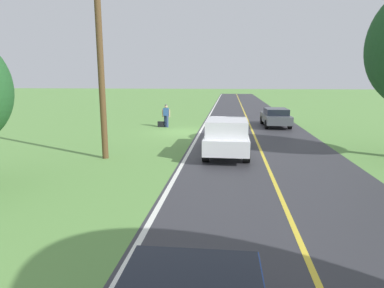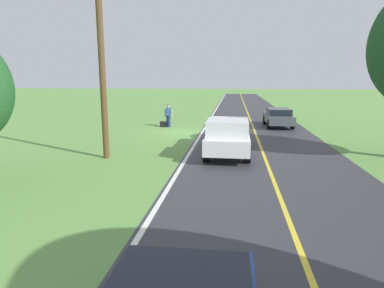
# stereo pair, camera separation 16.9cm
# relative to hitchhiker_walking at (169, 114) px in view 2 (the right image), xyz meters

# --- Properties ---
(ground_plane) EXTENTS (200.00, 200.00, 0.00)m
(ground_plane) POSITION_rel_hitchhiker_walking_xyz_m (-1.72, 2.29, -0.98)
(ground_plane) COLOR #609347
(road_surface) EXTENTS (7.65, 120.00, 0.00)m
(road_surface) POSITION_rel_hitchhiker_walking_xyz_m (-6.46, 2.29, -0.98)
(road_surface) COLOR #333338
(road_surface) RESTS_ON ground
(lane_edge_line) EXTENTS (0.16, 117.60, 0.00)m
(lane_edge_line) POSITION_rel_hitchhiker_walking_xyz_m (-2.81, 2.29, -0.98)
(lane_edge_line) COLOR silver
(lane_edge_line) RESTS_ON ground
(lane_centre_line) EXTENTS (0.14, 117.60, 0.00)m
(lane_centre_line) POSITION_rel_hitchhiker_walking_xyz_m (-6.46, 2.29, -0.98)
(lane_centre_line) COLOR gold
(lane_centre_line) RESTS_ON ground
(hitchhiker_walking) EXTENTS (0.62, 0.52, 1.75)m
(hitchhiker_walking) POSITION_rel_hitchhiker_walking_xyz_m (0.00, 0.00, 0.00)
(hitchhiker_walking) COLOR navy
(hitchhiker_walking) RESTS_ON ground
(suitcase_carried) EXTENTS (0.47, 0.21, 0.43)m
(suitcase_carried) POSITION_rel_hitchhiker_walking_xyz_m (0.42, 0.07, -0.76)
(suitcase_carried) COLOR black
(suitcase_carried) RESTS_ON ground
(pickup_truck_passing) EXTENTS (2.13, 5.41, 1.82)m
(pickup_truck_passing) POSITION_rel_hitchhiker_walking_xyz_m (-4.70, 8.90, -0.01)
(pickup_truck_passing) COLOR silver
(pickup_truck_passing) RESTS_ON ground
(sedan_near_oncoming) EXTENTS (2.02, 4.45, 1.41)m
(sedan_near_oncoming) POSITION_rel_hitchhiker_walking_xyz_m (-8.37, -1.29, -0.23)
(sedan_near_oncoming) COLOR #4C5156
(sedan_near_oncoming) RESTS_ON ground
(utility_pole_roadside) EXTENTS (0.28, 0.28, 7.27)m
(utility_pole_roadside) POSITION_rel_hitchhiker_walking_xyz_m (0.92, 10.25, 2.66)
(utility_pole_roadside) COLOR brown
(utility_pole_roadside) RESTS_ON ground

